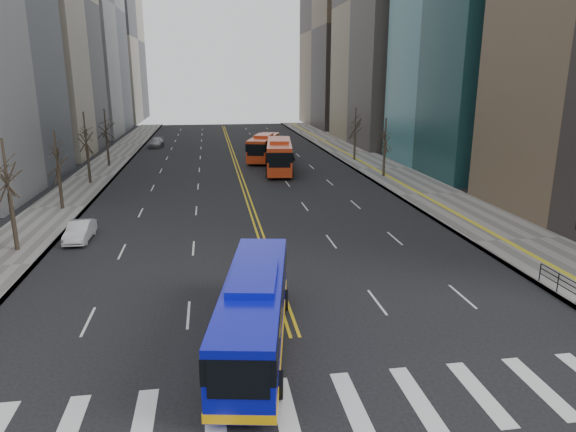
# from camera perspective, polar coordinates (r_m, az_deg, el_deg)

# --- Properties ---
(ground) EXTENTS (220.00, 220.00, 0.00)m
(ground) POSITION_cam_1_polar(r_m,az_deg,el_deg) (18.86, 3.51, -20.57)
(ground) COLOR black
(sidewalk_right) EXTENTS (7.00, 130.00, 0.15)m
(sidewalk_right) POSITION_cam_1_polar(r_m,az_deg,el_deg) (64.40, 10.37, 5.20)
(sidewalk_right) COLOR slate
(sidewalk_right) RESTS_ON ground
(sidewalk_left) EXTENTS (5.00, 130.00, 0.15)m
(sidewalk_left) POSITION_cam_1_polar(r_m,az_deg,el_deg) (62.31, -20.80, 4.12)
(sidewalk_left) COLOR slate
(sidewalk_left) RESTS_ON ground
(crosswalk) EXTENTS (26.70, 4.00, 0.01)m
(crosswalk) POSITION_cam_1_polar(r_m,az_deg,el_deg) (18.86, 3.51, -20.56)
(crosswalk) COLOR silver
(crosswalk) RESTS_ON ground
(centerline) EXTENTS (0.55, 100.00, 0.01)m
(centerline) POSITION_cam_1_polar(r_m,az_deg,el_deg) (70.87, -5.93, 6.22)
(centerline) COLOR gold
(centerline) RESTS_ON ground
(street_trees) EXTENTS (35.20, 47.20, 7.60)m
(street_trees) POSITION_cam_1_polar(r_m,az_deg,el_deg) (50.00, -13.14, 7.78)
(street_trees) COLOR #2F251C
(street_trees) RESTS_ON ground
(blue_bus) EXTENTS (4.32, 11.44, 3.28)m
(blue_bus) POSITION_cam_1_polar(r_m,az_deg,el_deg) (21.67, -3.78, -10.24)
(blue_bus) COLOR #0B0FAD
(blue_bus) RESTS_ON ground
(red_bus_near) EXTENTS (4.36, 12.46, 3.84)m
(red_bus_near) POSITION_cam_1_polar(r_m,az_deg,el_deg) (61.66, -0.98, 6.95)
(red_bus_near) COLOR red
(red_bus_near) RESTS_ON ground
(red_bus_far) EXTENTS (5.68, 11.31, 3.51)m
(red_bus_far) POSITION_cam_1_polar(r_m,az_deg,el_deg) (70.19, -2.71, 7.80)
(red_bus_far) COLOR red
(red_bus_far) RESTS_ON ground
(car_white) EXTENTS (1.50, 4.11, 1.35)m
(car_white) POSITION_cam_1_polar(r_m,az_deg,el_deg) (38.37, -22.13, -1.57)
(car_white) COLOR silver
(car_white) RESTS_ON ground
(car_dark_mid) EXTENTS (2.01, 4.24, 1.40)m
(car_dark_mid) POSITION_cam_1_polar(r_m,az_deg,el_deg) (71.46, -0.01, 6.93)
(car_dark_mid) COLOR black
(car_dark_mid) RESTS_ON ground
(car_silver) EXTENTS (2.49, 5.13, 1.44)m
(car_silver) POSITION_cam_1_polar(r_m,az_deg,el_deg) (86.17, -14.45, 7.90)
(car_silver) COLOR #939398
(car_silver) RESTS_ON ground
(car_dark_far) EXTENTS (3.45, 5.05, 1.28)m
(car_dark_far) POSITION_cam_1_polar(r_m,az_deg,el_deg) (93.22, -1.32, 8.84)
(car_dark_far) COLOR black
(car_dark_far) RESTS_ON ground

